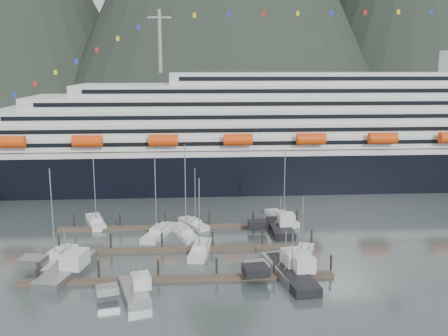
{
  "coord_description": "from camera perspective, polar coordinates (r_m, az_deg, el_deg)",
  "views": [
    {
      "loc": [
        -3.22,
        -85.24,
        32.12
      ],
      "look_at": [
        4.32,
        22.0,
        11.06
      ],
      "focal_mm": 42.0,
      "sensor_mm": 36.0,
      "label": 1
    }
  ],
  "objects": [
    {
      "name": "ground",
      "position": [
        91.15,
        -1.77,
        -9.56
      ],
      "size": [
        1600.0,
        1600.0,
        0.0
      ],
      "primitive_type": "plane",
      "color": "#4C5A5A",
      "rests_on": "ground"
    },
    {
      "name": "cruise_ship",
      "position": [
        145.47,
        9.24,
        3.0
      ],
      "size": [
        210.0,
        30.4,
        50.3
      ],
      "color": "black",
      "rests_on": "ground"
    },
    {
      "name": "dock_near",
      "position": [
        81.76,
        -5.01,
        -11.86
      ],
      "size": [
        48.18,
        2.28,
        3.2
      ],
      "color": "#42352A",
      "rests_on": "ground"
    },
    {
      "name": "dock_mid",
      "position": [
        93.87,
        -4.88,
        -8.77
      ],
      "size": [
        48.18,
        2.28,
        3.2
      ],
      "color": "#42352A",
      "rests_on": "ground"
    },
    {
      "name": "dock_far",
      "position": [
        106.19,
        -4.79,
        -6.39
      ],
      "size": [
        48.18,
        2.28,
        3.2
      ],
      "color": "#42352A",
      "rests_on": "ground"
    },
    {
      "name": "sailboat_a",
      "position": [
        93.69,
        -17.61,
        -9.21
      ],
      "size": [
        5.15,
        10.54,
        16.41
      ],
      "rotation": [
        0.0,
        0.0,
        1.34
      ],
      "color": "#B3B3B3",
      "rests_on": "ground"
    },
    {
      "name": "sailboat_b",
      "position": [
        102.27,
        -7.1,
        -7.05
      ],
      "size": [
        6.56,
        11.84,
        15.65
      ],
      "rotation": [
        0.0,
        0.0,
        1.24
      ],
      "color": "#B3B3B3",
      "rests_on": "ground"
    },
    {
      "name": "sailboat_c",
      "position": [
        92.54,
        -2.57,
        -8.95
      ],
      "size": [
        4.74,
        11.14,
        14.08
      ],
      "rotation": [
        0.0,
        0.0,
        1.4
      ],
      "color": "#B3B3B3",
      "rests_on": "ground"
    },
    {
      "name": "sailboat_d",
      "position": [
        101.37,
        -4.37,
        -7.15
      ],
      "size": [
        6.56,
        12.46,
        18.39
      ],
      "rotation": [
        0.0,
        0.0,
        1.89
      ],
      "color": "#B3B3B3",
      "rests_on": "ground"
    },
    {
      "name": "sailboat_e",
      "position": [
        111.56,
        -13.8,
        -5.75
      ],
      "size": [
        6.0,
        11.18,
        14.39
      ],
      "rotation": [
        0.0,
        0.0,
        1.88
      ],
      "color": "#B3B3B3",
      "rests_on": "ground"
    },
    {
      "name": "sailboat_f",
      "position": [
        107.36,
        -3.35,
        -6.11
      ],
      "size": [
        6.43,
        9.08,
        12.56
      ],
      "rotation": [
        0.0,
        0.0,
        2.06
      ],
      "color": "#B3B3B3",
      "rests_on": "ground"
    },
    {
      "name": "sailboat_g",
      "position": [
        111.63,
        6.27,
        -5.47
      ],
      "size": [
        5.69,
        12.19,
        15.44
      ],
      "rotation": [
        0.0,
        0.0,
        1.81
      ],
      "color": "#B3B3B3",
      "rests_on": "ground"
    },
    {
      "name": "sailboat_h",
      "position": [
        91.99,
        8.55,
        -9.22
      ],
      "size": [
        5.87,
        9.25,
        11.11
      ],
      "rotation": [
        0.0,
        0.0,
        1.17
      ],
      "color": "#B3B3B3",
      "rests_on": "ground"
    },
    {
      "name": "trawler_a",
      "position": [
        86.87,
        -16.86,
        -10.41
      ],
      "size": [
        11.42,
        15.33,
        8.18
      ],
      "rotation": [
        0.0,
        0.0,
        1.34
      ],
      "color": "gray",
      "rests_on": "ground"
    },
    {
      "name": "trawler_b",
      "position": [
        77.28,
        -9.83,
        -12.97
      ],
      "size": [
        8.17,
        10.35,
        6.37
      ],
      "rotation": [
        0.0,
        0.0,
        1.82
      ],
      "color": "gray",
      "rests_on": "ground"
    },
    {
      "name": "trawler_c",
      "position": [
        82.54,
        7.29,
        -11.19
      ],
      "size": [
        11.11,
        15.61,
        7.8
      ],
      "rotation": [
        0.0,
        0.0,
        1.71
      ],
      "color": "black",
      "rests_on": "ground"
    },
    {
      "name": "trawler_d",
      "position": [
        84.08,
        6.58,
        -10.75
      ],
      "size": [
        10.02,
        13.41,
        7.71
      ],
      "rotation": [
        0.0,
        0.0,
        1.76
      ],
      "color": "gray",
      "rests_on": "ground"
    },
    {
      "name": "trawler_e",
      "position": [
        104.13,
        6.05,
        -6.4
      ],
      "size": [
        8.99,
        11.8,
        7.69
      ],
      "rotation": [
        0.0,
        0.0,
        1.57
      ],
      "color": "black",
      "rests_on": "ground"
    }
  ]
}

